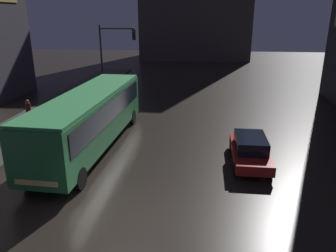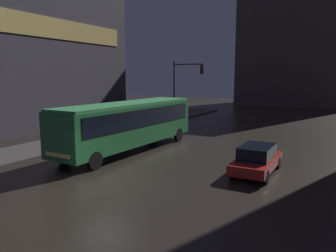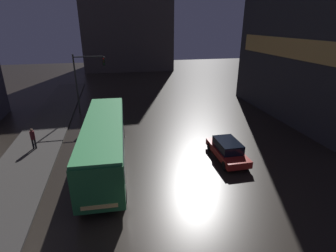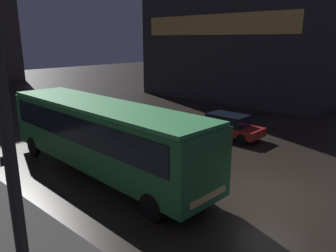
# 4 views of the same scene
# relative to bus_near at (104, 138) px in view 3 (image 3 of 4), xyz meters

# --- Properties ---
(ground_plane) EXTENTS (120.00, 120.00, 0.00)m
(ground_plane) POSITION_rel_bus_near_xyz_m (3.34, -6.65, -2.00)
(ground_plane) COLOR black
(sidewalk_left) EXTENTS (4.00, 48.00, 0.15)m
(sidewalk_left) POSITION_rel_bus_near_xyz_m (-5.66, 3.35, -1.92)
(sidewalk_left) COLOR #3D3A38
(sidewalk_left) RESTS_ON ground
(building_far_backdrop) EXTENTS (18.07, 12.00, 23.36)m
(building_far_backdrop) POSITION_rel_bus_near_xyz_m (4.60, 42.99, 9.68)
(building_far_backdrop) COLOR #383333
(building_far_backdrop) RESTS_ON ground
(bus_near) EXTENTS (3.12, 12.09, 3.24)m
(bus_near) POSITION_rel_bus_near_xyz_m (0.00, 0.00, 0.00)
(bus_near) COLOR #236B38
(bus_near) RESTS_ON ground
(car_taxi) EXTENTS (1.83, 4.37, 1.45)m
(car_taxi) POSITION_rel_bus_near_xyz_m (8.72, -1.09, -1.25)
(car_taxi) COLOR maroon
(car_taxi) RESTS_ON ground
(pedestrian_near) EXTENTS (0.42, 0.42, 1.68)m
(pedestrian_near) POSITION_rel_bus_near_xyz_m (-5.58, 3.41, -0.87)
(pedestrian_near) COLOR black
(pedestrian_near) RESTS_ON sidewalk_left
(traffic_light_main) EXTENTS (3.28, 0.35, 6.42)m
(traffic_light_main) POSITION_rel_bus_near_xyz_m (-1.87, 12.12, 2.33)
(traffic_light_main) COLOR #2D2D2D
(traffic_light_main) RESTS_ON ground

